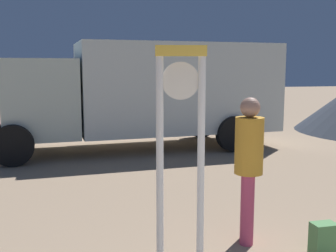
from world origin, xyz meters
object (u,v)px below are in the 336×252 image
at_px(standing_clock, 180,143).
at_px(box_truck_near, 151,90).
at_px(backpack, 323,240).
at_px(person_near_clock, 249,163).

bearing_deg(standing_clock, box_truck_near, 81.11).
height_order(backpack, box_truck_near, box_truck_near).
bearing_deg(box_truck_near, person_near_clock, -90.30).
bearing_deg(box_truck_near, backpack, -84.58).
distance_m(person_near_clock, box_truck_near, 6.16).
bearing_deg(backpack, person_near_clock, 139.78).
xyz_separation_m(standing_clock, box_truck_near, (1.07, 6.85, 0.12)).
bearing_deg(person_near_clock, box_truck_near, 89.70).
height_order(person_near_clock, box_truck_near, box_truck_near).
xyz_separation_m(standing_clock, person_near_clock, (1.04, 0.71, -0.41)).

